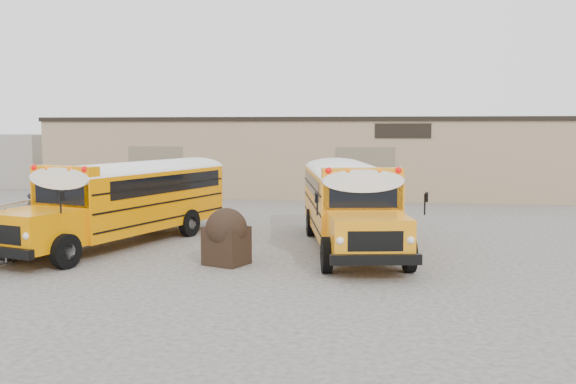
# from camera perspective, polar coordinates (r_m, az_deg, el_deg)

# --- Properties ---
(ground) EXTENTS (120.00, 120.00, 0.00)m
(ground) POSITION_cam_1_polar(r_m,az_deg,el_deg) (21.30, -5.43, -5.27)
(ground) COLOR #484442
(ground) RESTS_ON ground
(warehouse) EXTENTS (30.20, 10.20, 4.67)m
(warehouse) POSITION_cam_1_polar(r_m,az_deg,el_deg) (40.63, 1.46, 3.34)
(warehouse) COLOR #977F5D
(warehouse) RESTS_ON ground
(chainlink_fence) EXTENTS (0.07, 18.07, 1.81)m
(chainlink_fence) POSITION_cam_1_polar(r_m,az_deg,el_deg) (26.00, -16.73, -1.48)
(chainlink_fence) COLOR #95979D
(chainlink_fence) RESTS_ON ground
(distant_building_left) EXTENTS (8.00, 6.00, 3.60)m
(distant_building_left) POSITION_cam_1_polar(r_m,az_deg,el_deg) (50.29, -23.96, 2.65)
(distant_building_left) COLOR gray
(distant_building_left) RESTS_ON ground
(school_bus_left) EXTENTS (5.25, 10.23, 2.92)m
(school_bus_left) POSITION_cam_1_polar(r_m,az_deg,el_deg) (28.09, -6.13, 0.86)
(school_bus_left) COLOR orange
(school_bus_left) RESTS_ON ground
(school_bus_right) EXTENTS (4.24, 10.22, 2.91)m
(school_bus_right) POSITION_cam_1_polar(r_m,az_deg,el_deg) (28.01, 3.82, 0.85)
(school_bus_right) COLOR orange
(school_bus_right) RESTS_ON ground
(tarp_bundle) EXTENTS (1.43, 1.36, 1.69)m
(tarp_bundle) POSITION_cam_1_polar(r_m,az_deg,el_deg) (19.13, -5.49, -3.88)
(tarp_bundle) COLOR black
(tarp_bundle) RESTS_ON ground
(car_dark) EXTENTS (4.79, 2.11, 1.53)m
(car_dark) POSITION_cam_1_polar(r_m,az_deg,el_deg) (30.48, -17.81, -0.75)
(car_dark) COLOR black
(car_dark) RESTS_ON ground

